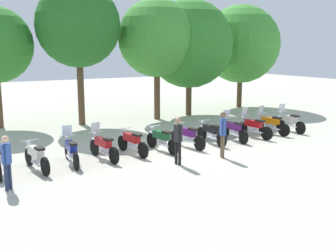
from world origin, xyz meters
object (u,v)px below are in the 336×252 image
at_px(motorcycle_4, 132,142).
at_px(person_0, 178,137).
at_px(tree_4, 189,44).
at_px(motorcycle_2, 71,150).
at_px(motorcycle_1, 36,156).
at_px(person_2, 223,131).
at_px(motorcycle_7, 211,133).
at_px(motorcycle_9, 253,127).
at_px(motorcycle_3, 103,146).
at_px(tree_3, 157,38).
at_px(motorcycle_5, 162,139).
at_px(motorcycle_8, 233,129).
at_px(tree_2, 78,25).
at_px(tree_5, 241,44).
at_px(motorcycle_11, 289,121).
at_px(person_1, 7,159).
at_px(motorcycle_6, 187,136).
at_px(motorcycle_10, 270,124).

relative_size(motorcycle_4, person_0, 1.25).
relative_size(person_0, tree_4, 0.24).
relative_size(motorcycle_2, motorcycle_4, 1.00).
distance_m(motorcycle_1, person_2, 6.93).
distance_m(motorcycle_7, motorcycle_9, 2.55).
xyz_separation_m(motorcycle_3, person_0, (2.10, -2.05, 0.51)).
bearing_deg(motorcycle_2, tree_3, -41.36).
bearing_deg(person_2, motorcycle_2, 178.49).
height_order(motorcycle_5, motorcycle_8, motorcycle_8).
relative_size(tree_2, tree_3, 1.09).
distance_m(motorcycle_1, motorcycle_8, 8.94).
distance_m(motorcycle_9, tree_5, 10.94).
height_order(motorcycle_2, tree_2, tree_2).
xyz_separation_m(motorcycle_3, motorcycle_4, (1.28, 0.13, -0.01)).
height_order(motorcycle_11, person_1, person_1).
height_order(tree_3, tree_4, tree_4).
xyz_separation_m(motorcycle_11, tree_4, (-1.64, 6.90, 3.94)).
relative_size(motorcycle_1, motorcycle_4, 1.00).
height_order(motorcycle_6, motorcycle_7, same).
bearing_deg(motorcycle_11, motorcycle_5, 97.27).
xyz_separation_m(person_0, tree_2, (-0.45, 9.45, 4.37)).
xyz_separation_m(motorcycle_2, motorcycle_10, (10.19, 0.27, 0.00)).
xyz_separation_m(motorcycle_1, person_1, (-1.20, -1.62, 0.47)).
bearing_deg(motorcycle_6, person_2, 179.67).
distance_m(motorcycle_1, motorcycle_6, 6.38).
height_order(motorcycle_9, person_0, person_0).
height_order(motorcycle_5, motorcycle_11, motorcycle_11).
xyz_separation_m(motorcycle_2, motorcycle_9, (8.92, 0.09, 0.00)).
xyz_separation_m(motorcycle_4, motorcycle_5, (1.28, -0.16, 0.00)).
bearing_deg(motorcycle_3, motorcycle_11, -95.19).
relative_size(motorcycle_11, person_1, 1.31).
bearing_deg(person_2, motorcycle_1, -176.48).
bearing_deg(motorcycle_9, motorcycle_8, 85.40).
relative_size(motorcycle_3, tree_4, 0.30).
height_order(motorcycle_9, tree_2, tree_2).
distance_m(motorcycle_2, tree_4, 12.77).
height_order(motorcycle_1, motorcycle_6, same).
bearing_deg(tree_4, motorcycle_2, -144.08).
bearing_deg(person_0, tree_5, 24.02).
relative_size(person_2, tree_3, 0.26).
relative_size(motorcycle_9, person_2, 1.20).
bearing_deg(motorcycle_6, motorcycle_5, 83.92).
xyz_separation_m(tree_2, tree_5, (12.06, 0.86, -0.92)).
relative_size(motorcycle_7, tree_5, 0.30).
bearing_deg(tree_5, motorcycle_10, -120.83).
bearing_deg(person_2, motorcycle_7, 84.43).
xyz_separation_m(motorcycle_6, motorcycle_10, (5.10, 0.25, 0.01)).
bearing_deg(motorcycle_10, motorcycle_1, 83.53).
distance_m(motorcycle_3, motorcycle_11, 10.22).
distance_m(motorcycle_10, tree_5, 10.14).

